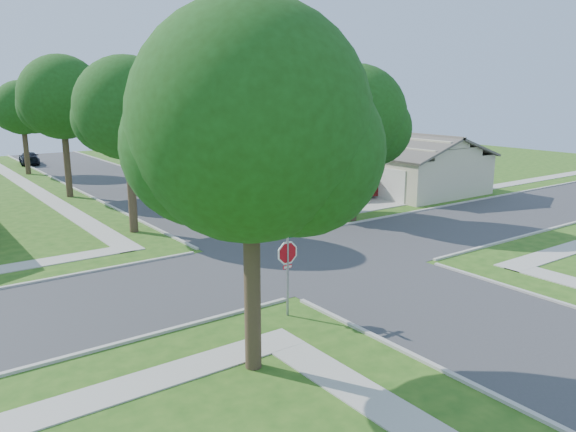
% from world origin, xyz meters
% --- Properties ---
extents(ground, '(100.00, 100.00, 0.00)m').
position_xyz_m(ground, '(0.00, 0.00, 0.00)').
color(ground, '#265015').
rests_on(ground, ground).
extents(road_ns, '(7.00, 100.00, 0.02)m').
position_xyz_m(road_ns, '(0.00, 0.00, 0.00)').
color(road_ns, '#333335').
rests_on(road_ns, ground).
extents(sidewalk_ne, '(1.20, 40.00, 0.04)m').
position_xyz_m(sidewalk_ne, '(6.10, 26.00, 0.02)').
color(sidewalk_ne, '#9E9B91').
rests_on(sidewalk_ne, ground).
extents(sidewalk_nw, '(1.20, 40.00, 0.04)m').
position_xyz_m(sidewalk_nw, '(-6.10, 26.00, 0.02)').
color(sidewalk_nw, '#9E9B91').
rests_on(sidewalk_nw, ground).
extents(driveway, '(8.80, 3.60, 0.05)m').
position_xyz_m(driveway, '(7.90, 7.10, 0.03)').
color(driveway, '#9E9B91').
rests_on(driveway, ground).
extents(stop_sign_sw, '(1.05, 0.80, 2.98)m').
position_xyz_m(stop_sign_sw, '(-4.70, -4.70, 2.03)').
color(stop_sign_sw, gray).
rests_on(stop_sign_sw, ground).
extents(stop_sign_ne, '(1.05, 0.80, 2.98)m').
position_xyz_m(stop_sign_ne, '(4.70, 4.70, 2.03)').
color(stop_sign_ne, gray).
rests_on(stop_sign_ne, ground).
extents(tree_e_near, '(4.97, 4.80, 8.28)m').
position_xyz_m(tree_e_near, '(4.75, 9.01, 5.64)').
color(tree_e_near, '#38281C').
rests_on(tree_e_near, ground).
extents(tree_e_mid, '(5.59, 5.40, 9.21)m').
position_xyz_m(tree_e_mid, '(4.76, 21.01, 6.25)').
color(tree_e_mid, '#38281C').
rests_on(tree_e_mid, ground).
extents(tree_e_far, '(5.17, 5.00, 8.72)m').
position_xyz_m(tree_e_far, '(4.75, 34.01, 5.98)').
color(tree_e_far, '#38281C').
rests_on(tree_e_far, ground).
extents(tree_w_near, '(5.38, 5.20, 8.97)m').
position_xyz_m(tree_w_near, '(-4.64, 9.01, 6.12)').
color(tree_w_near, '#38281C').
rests_on(tree_w_near, ground).
extents(tree_w_mid, '(5.80, 5.60, 9.56)m').
position_xyz_m(tree_w_mid, '(-4.64, 21.01, 6.49)').
color(tree_w_mid, '#38281C').
rests_on(tree_w_mid, ground).
extents(tree_w_far, '(4.76, 4.60, 8.04)m').
position_xyz_m(tree_w_far, '(-4.65, 34.01, 5.51)').
color(tree_w_far, '#38281C').
rests_on(tree_w_far, ground).
extents(tree_sw_corner, '(6.21, 6.00, 9.55)m').
position_xyz_m(tree_sw_corner, '(-7.44, -6.99, 6.26)').
color(tree_sw_corner, '#38281C').
rests_on(tree_sw_corner, ground).
extents(tree_ne_corner, '(5.80, 5.60, 8.66)m').
position_xyz_m(tree_ne_corner, '(6.36, 4.21, 5.59)').
color(tree_ne_corner, '#38281C').
rests_on(tree_ne_corner, ground).
extents(house_ne_near, '(8.42, 13.60, 4.23)m').
position_xyz_m(house_ne_near, '(15.99, 11.00, 1.52)').
color(house_ne_near, '#B3AB8D').
rests_on(house_ne_near, ground).
extents(house_ne_far, '(8.42, 13.60, 4.23)m').
position_xyz_m(house_ne_far, '(15.99, 29.00, 1.52)').
color(house_ne_far, '#B3AB8D').
rests_on(house_ne_far, ground).
extents(car_driveway, '(4.85, 2.14, 1.55)m').
position_xyz_m(car_driveway, '(11.50, 8.70, 0.77)').
color(car_driveway, '#5E1313').
rests_on(car_driveway, ground).
extents(car_curb_east, '(2.18, 4.92, 1.65)m').
position_xyz_m(car_curb_east, '(1.20, 18.95, 0.82)').
color(car_curb_east, black).
rests_on(car_curb_east, ground).
extents(car_curb_west, '(2.27, 4.42, 1.23)m').
position_xyz_m(car_curb_west, '(-3.20, 40.82, 0.61)').
color(car_curb_west, black).
rests_on(car_curb_west, ground).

